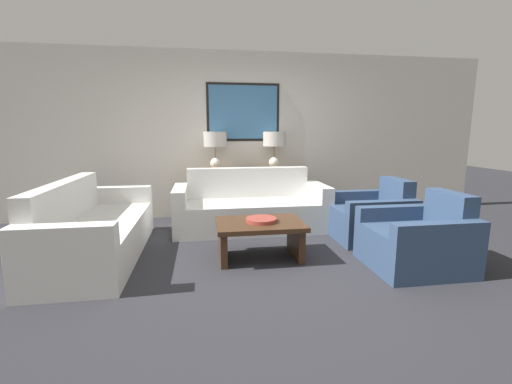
# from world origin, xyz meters

# --- Properties ---
(ground_plane) EXTENTS (20.00, 20.00, 0.00)m
(ground_plane) POSITION_xyz_m (0.00, 0.00, 0.00)
(ground_plane) COLOR #28282D
(back_wall) EXTENTS (8.32, 0.12, 2.65)m
(back_wall) POSITION_xyz_m (0.00, 2.42, 1.33)
(back_wall) COLOR beige
(back_wall) RESTS_ON ground_plane
(console_table) EXTENTS (1.44, 0.39, 0.79)m
(console_table) POSITION_xyz_m (0.00, 2.15, 0.40)
(console_table) COLOR brown
(console_table) RESTS_ON ground_plane
(table_lamp_left) EXTENTS (0.36, 0.36, 0.60)m
(table_lamp_left) POSITION_xyz_m (-0.47, 2.15, 1.22)
(table_lamp_left) COLOR silver
(table_lamp_left) RESTS_ON console_table
(table_lamp_right) EXTENTS (0.36, 0.36, 0.60)m
(table_lamp_right) POSITION_xyz_m (0.47, 2.15, 1.22)
(table_lamp_right) COLOR silver
(table_lamp_right) RESTS_ON console_table
(couch_by_back_wall) EXTENTS (2.17, 0.87, 0.86)m
(couch_by_back_wall) POSITION_xyz_m (0.00, 1.53, 0.29)
(couch_by_back_wall) COLOR silver
(couch_by_back_wall) RESTS_ON ground_plane
(couch_by_side) EXTENTS (0.87, 2.17, 0.86)m
(couch_by_side) POSITION_xyz_m (-1.89, 0.68, 0.29)
(couch_by_side) COLOR silver
(couch_by_side) RESTS_ON ground_plane
(coffee_table) EXTENTS (0.95, 0.67, 0.42)m
(coffee_table) POSITION_xyz_m (-0.07, 0.33, 0.30)
(coffee_table) COLOR #3D2616
(coffee_table) RESTS_ON ground_plane
(decorative_bowl) EXTENTS (0.34, 0.34, 0.04)m
(decorative_bowl) POSITION_xyz_m (-0.05, 0.33, 0.44)
(decorative_bowl) COLOR #93382D
(decorative_bowl) RESTS_ON coffee_table
(armchair_near_back_wall) EXTENTS (0.93, 0.86, 0.79)m
(armchair_near_back_wall) POSITION_xyz_m (1.50, 0.83, 0.28)
(armchair_near_back_wall) COLOR navy
(armchair_near_back_wall) RESTS_ON ground_plane
(armchair_near_camera) EXTENTS (0.93, 0.86, 0.79)m
(armchair_near_camera) POSITION_xyz_m (1.50, -0.16, 0.28)
(armchair_near_camera) COLOR navy
(armchair_near_camera) RESTS_ON ground_plane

